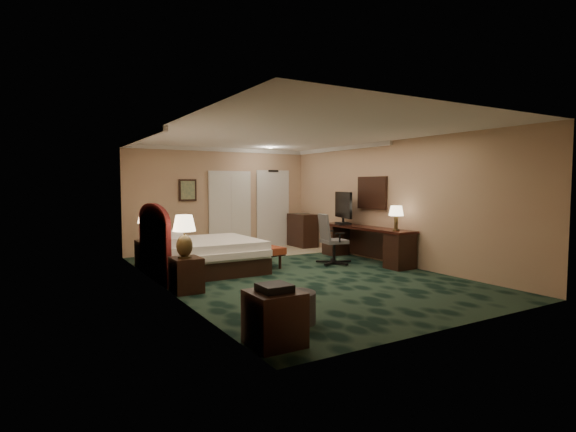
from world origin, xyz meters
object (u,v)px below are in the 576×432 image
nightstand_far (148,254)px  lamp_far (145,227)px  tv (343,208)px  lamp_near (184,237)px  ottoman (294,307)px  minibar (302,230)px  bed (205,256)px  desk (365,244)px  desk_chair (334,239)px  bed_bench (260,255)px  side_table (275,318)px  nightstand_near (186,275)px

nightstand_far → lamp_far: size_ratio=0.96×
tv → nightstand_far: bearing=-175.6°
lamp_near → ottoman: (0.69, -2.25, -0.71)m
tv → minibar: (0.08, 1.95, -0.71)m
bed → desk: size_ratio=0.74×
bed → tv: bearing=1.4°
desk → desk_chair: (-0.85, 0.02, 0.16)m
bed_bench → desk_chair: 1.65m
bed → side_table: (-0.81, -4.33, -0.02)m
nightstand_near → tv: tv is taller
lamp_near → bed_bench: lamp_near is taller
ottoman → desk: bearing=39.3°
lamp_near → nightstand_far: bearing=89.3°
nightstand_far → desk_chair: bearing=-25.8°
side_table → desk_chair: (3.53, 3.69, 0.26)m
lamp_far → bed_bench: 2.50m
nightstand_far → desk: (4.44, -1.75, 0.11)m
bed_bench → side_table: 4.86m
bed_bench → ottoman: 4.09m
bed → tv: 3.62m
lamp_far → minibar: (4.50, 0.94, -0.40)m
nightstand_far → ottoman: (0.66, -4.85, -0.09)m
lamp_near → tv: (4.42, 1.59, 0.27)m
minibar → nightstand_far: bearing=-168.1°
ottoman → desk_chair: size_ratio=0.49×
lamp_far → tv: size_ratio=0.59×
minibar → bed: bearing=-150.5°
tv → desk_chair: size_ratio=0.91×
nightstand_near → tv: size_ratio=0.56×
bed_bench → minibar: size_ratio=1.40×
lamp_near → desk: 4.58m
bed → side_table: size_ratio=3.42×
bed_bench → ottoman: (-1.48, -3.82, -0.02)m
desk_chair → bed_bench: bearing=164.3°
bed_bench → ottoman: bed_bench is taller
tv → bed_bench: bearing=-162.1°
nightstand_far → lamp_far: lamp_far is taller
bed → bed_bench: size_ratio=1.56×
nightstand_far → bed_bench: 2.37m
lamp_near → tv: bearing=19.7°
bed_bench → side_table: size_ratio=2.19×
lamp_near → lamp_far: (-0.01, 2.60, -0.05)m
lamp_far → side_table: lamp_far is taller
nightstand_near → ottoman: (0.66, -2.28, -0.09)m
bed_bench → nightstand_far: bearing=147.8°
nightstand_near → desk_chair: 3.70m
nightstand_near → lamp_near: bearing=-142.9°
bed → minibar: bearing=29.5°
lamp_far → bed_bench: size_ratio=0.46×
bed_bench → tv: tv is taller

